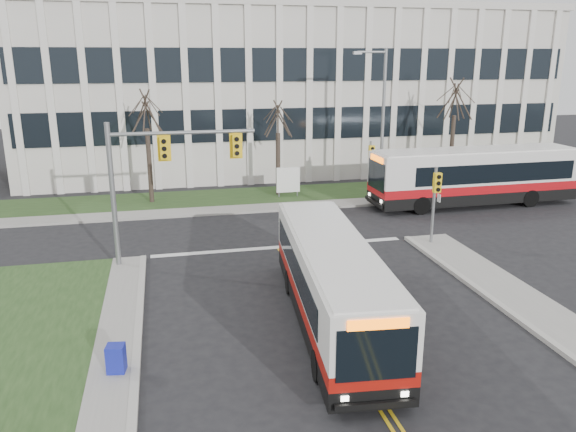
{
  "coord_description": "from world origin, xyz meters",
  "views": [
    {
      "loc": [
        -5.15,
        -16.52,
        8.75
      ],
      "look_at": [
        0.04,
        6.57,
        2.0
      ],
      "focal_mm": 35.0,
      "sensor_mm": 36.0,
      "label": 1
    }
  ],
  "objects_px": {
    "directory_sign": "(288,180)",
    "bus_main": "(331,284)",
    "streetlight": "(380,116)",
    "bus_cross": "(474,178)",
    "newspaper_box_blue": "(116,361)"
  },
  "relations": [
    {
      "from": "directory_sign",
      "to": "bus_main",
      "type": "distance_m",
      "value": 17.55
    },
    {
      "from": "directory_sign",
      "to": "bus_cross",
      "type": "distance_m",
      "value": 11.36
    },
    {
      "from": "directory_sign",
      "to": "bus_main",
      "type": "bearing_deg",
      "value": -97.94
    },
    {
      "from": "bus_main",
      "to": "bus_cross",
      "type": "distance_m",
      "value": 18.59
    },
    {
      "from": "directory_sign",
      "to": "bus_cross",
      "type": "relative_size",
      "value": 0.16
    },
    {
      "from": "streetlight",
      "to": "newspaper_box_blue",
      "type": "relative_size",
      "value": 9.68
    },
    {
      "from": "bus_cross",
      "to": "newspaper_box_blue",
      "type": "xyz_separation_m",
      "value": [
        -19.88,
        -15.1,
        -1.21
      ]
    },
    {
      "from": "bus_main",
      "to": "newspaper_box_blue",
      "type": "xyz_separation_m",
      "value": [
        -6.88,
        -1.81,
        -0.96
      ]
    },
    {
      "from": "streetlight",
      "to": "newspaper_box_blue",
      "type": "distance_m",
      "value": 23.71
    },
    {
      "from": "streetlight",
      "to": "bus_cross",
      "type": "bearing_deg",
      "value": -28.93
    },
    {
      "from": "bus_main",
      "to": "newspaper_box_blue",
      "type": "relative_size",
      "value": 11.29
    },
    {
      "from": "bus_cross",
      "to": "directory_sign",
      "type": "bearing_deg",
      "value": -112.12
    },
    {
      "from": "streetlight",
      "to": "bus_cross",
      "type": "xyz_separation_m",
      "value": [
        5.05,
        -2.79,
        -3.51
      ]
    },
    {
      "from": "streetlight",
      "to": "newspaper_box_blue",
      "type": "height_order",
      "value": "streetlight"
    },
    {
      "from": "streetlight",
      "to": "newspaper_box_blue",
      "type": "bearing_deg",
      "value": -129.66
    }
  ]
}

